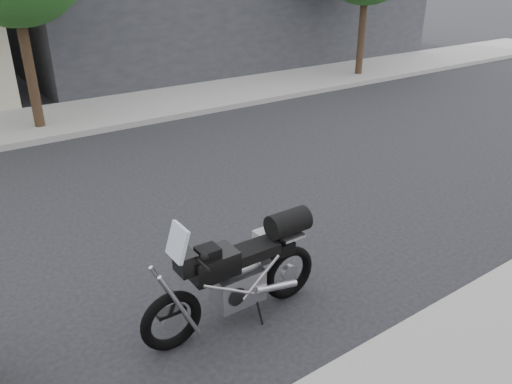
# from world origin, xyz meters

# --- Properties ---
(ground) EXTENTS (120.00, 120.00, 0.00)m
(ground) POSITION_xyz_m (0.00, 0.00, 0.00)
(ground) COLOR black
(ground) RESTS_ON ground
(far_sidewalk) EXTENTS (44.00, 3.00, 0.15)m
(far_sidewalk) POSITION_xyz_m (0.00, -6.50, 0.07)
(far_sidewalk) COLOR gray
(far_sidewalk) RESTS_ON ground
(motorcycle) EXTENTS (2.29, 0.74, 1.45)m
(motorcycle) POSITION_xyz_m (1.80, 2.71, 0.62)
(motorcycle) COLOR black
(motorcycle) RESTS_ON ground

